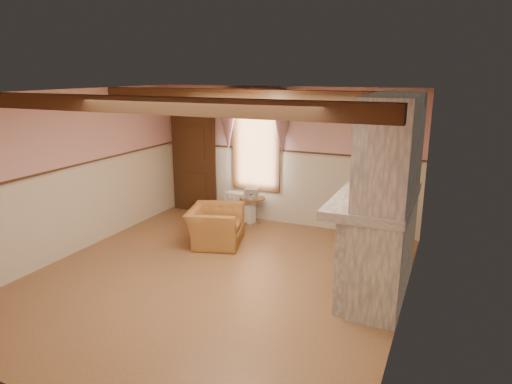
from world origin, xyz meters
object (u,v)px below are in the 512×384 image
at_px(side_table, 252,210).
at_px(oil_lamp, 383,177).
at_px(mantel_clock, 385,177).
at_px(bowl, 373,196).
at_px(armchair, 215,226).

height_order(side_table, oil_lamp, oil_lamp).
height_order(side_table, mantel_clock, mantel_clock).
height_order(bowl, mantel_clock, mantel_clock).
relative_size(armchair, oil_lamp, 3.76).
relative_size(armchair, mantel_clock, 4.38).
xyz_separation_m(armchair, mantel_clock, (2.93, 0.09, 1.18)).
bearing_deg(armchair, side_table, -21.12).
distance_m(mantel_clock, oil_lamp, 0.18).
bearing_deg(armchair, bowl, -123.43).
relative_size(side_table, oil_lamp, 1.96).
bearing_deg(side_table, bowl, -39.19).
relative_size(armchair, bowl, 3.09).
bearing_deg(side_table, armchair, -94.91).
xyz_separation_m(side_table, oil_lamp, (2.81, -1.47, 1.29)).
distance_m(bowl, mantel_clock, 1.00).
distance_m(armchair, bowl, 3.27).
height_order(bowl, oil_lamp, oil_lamp).
distance_m(armchair, mantel_clock, 3.16).
bearing_deg(mantel_clock, bowl, -90.00).
xyz_separation_m(armchair, bowl, (2.93, -0.91, 1.12)).
xyz_separation_m(bowl, oil_lamp, (0.00, 0.82, 0.10)).
relative_size(side_table, bowl, 1.61).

